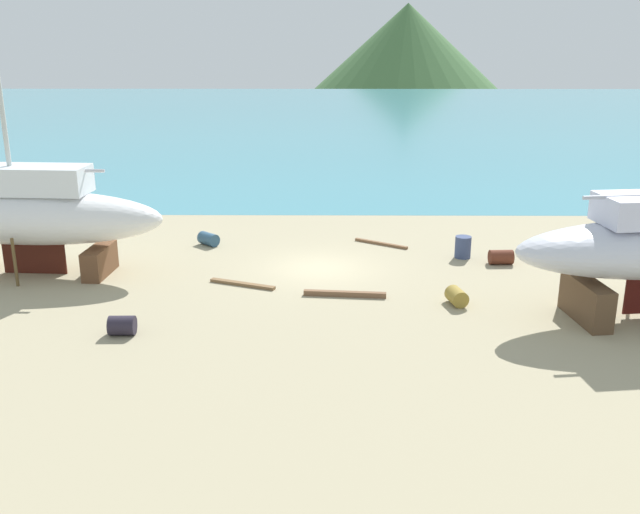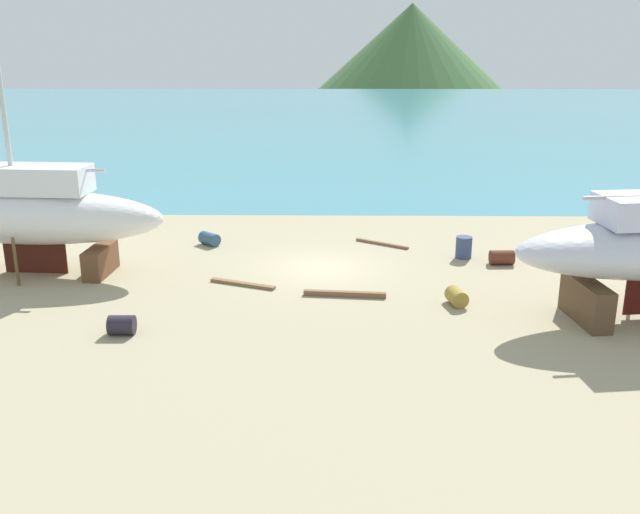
{
  "view_description": "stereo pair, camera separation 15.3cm",
  "coord_description": "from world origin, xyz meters",
  "px_view_note": "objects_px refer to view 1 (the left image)",
  "views": [
    {
      "loc": [
        0.25,
        -26.99,
        8.89
      ],
      "look_at": [
        0.05,
        -2.88,
        1.38
      ],
      "focal_mm": 39.59,
      "sensor_mm": 36.0,
      "label": 1
    },
    {
      "loc": [
        0.4,
        -26.99,
        8.89
      ],
      "look_at": [
        0.05,
        -2.88,
        1.38
      ],
      "focal_mm": 39.59,
      "sensor_mm": 36.0,
      "label": 2
    }
  ],
  "objects_px": {
    "sailboat_far_slipway": "(30,215)",
    "barrel_rust_far": "(122,325)",
    "barrel_by_slipway": "(463,247)",
    "barrel_tipped_center": "(501,257)",
    "barrel_tar_black": "(457,297)",
    "barrel_tipped_right": "(209,239)"
  },
  "relations": [
    {
      "from": "sailboat_far_slipway",
      "to": "barrel_rust_far",
      "type": "height_order",
      "value": "sailboat_far_slipway"
    },
    {
      "from": "barrel_by_slipway",
      "to": "barrel_tipped_center",
      "type": "bearing_deg",
      "value": -32.43
    },
    {
      "from": "barrel_tar_black",
      "to": "barrel_tipped_center",
      "type": "bearing_deg",
      "value": 60.38
    },
    {
      "from": "barrel_tipped_center",
      "to": "barrel_rust_far",
      "type": "relative_size",
      "value": 1.18
    },
    {
      "from": "barrel_tipped_center",
      "to": "barrel_tar_black",
      "type": "height_order",
      "value": "barrel_tipped_center"
    },
    {
      "from": "barrel_tipped_center",
      "to": "barrel_tar_black",
      "type": "bearing_deg",
      "value": -119.62
    },
    {
      "from": "sailboat_far_slipway",
      "to": "barrel_tipped_center",
      "type": "distance_m",
      "value": 18.75
    },
    {
      "from": "barrel_tipped_right",
      "to": "barrel_rust_far",
      "type": "bearing_deg",
      "value": -96.29
    },
    {
      "from": "barrel_tipped_center",
      "to": "barrel_tipped_right",
      "type": "height_order",
      "value": "barrel_tipped_center"
    },
    {
      "from": "barrel_by_slipway",
      "to": "barrel_rust_far",
      "type": "height_order",
      "value": "barrel_by_slipway"
    },
    {
      "from": "barrel_by_slipway",
      "to": "barrel_tipped_center",
      "type": "distance_m",
      "value": 1.67
    },
    {
      "from": "barrel_tar_black",
      "to": "sailboat_far_slipway",
      "type": "bearing_deg",
      "value": 168.34
    },
    {
      "from": "barrel_by_slipway",
      "to": "barrel_rust_far",
      "type": "xyz_separation_m",
      "value": [
        -12.14,
        -8.23,
        -0.15
      ]
    },
    {
      "from": "barrel_by_slipway",
      "to": "barrel_tar_black",
      "type": "height_order",
      "value": "barrel_by_slipway"
    },
    {
      "from": "sailboat_far_slipway",
      "to": "barrel_rust_far",
      "type": "bearing_deg",
      "value": 133.61
    },
    {
      "from": "barrel_by_slipway",
      "to": "barrel_tipped_center",
      "type": "xyz_separation_m",
      "value": [
        1.4,
        -0.89,
        -0.16
      ]
    },
    {
      "from": "barrel_tar_black",
      "to": "barrel_tipped_right",
      "type": "relative_size",
      "value": 0.9
    },
    {
      "from": "sailboat_far_slipway",
      "to": "barrel_tipped_right",
      "type": "xyz_separation_m",
      "value": [
        6.15,
        4.0,
        -2.08
      ]
    },
    {
      "from": "barrel_by_slipway",
      "to": "barrel_tar_black",
      "type": "xyz_separation_m",
      "value": [
        -1.23,
        -5.52,
        -0.16
      ]
    },
    {
      "from": "barrel_tipped_center",
      "to": "barrel_rust_far",
      "type": "xyz_separation_m",
      "value": [
        -13.55,
        -7.34,
        0.01
      ]
    },
    {
      "from": "sailboat_far_slipway",
      "to": "barrel_tipped_center",
      "type": "bearing_deg",
      "value": -172.34
    },
    {
      "from": "barrel_tar_black",
      "to": "barrel_tipped_right",
      "type": "height_order",
      "value": "barrel_tar_black"
    }
  ]
}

